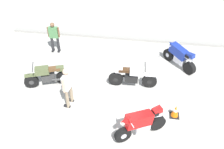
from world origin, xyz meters
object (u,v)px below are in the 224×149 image
object	(u,v)px
motorcycle_blue_sportbike	(179,56)
person_in_white_shirt	(68,85)
person_in_green_shirt	(54,35)
traffic_cone	(175,111)
motorcycle_olive_vintage	(47,76)
motorcycle_silver_cruiser	(132,76)
motorcycle_red_sportbike	(141,123)

from	to	relation	value
motorcycle_blue_sportbike	person_in_white_shirt	distance (m)	5.52
person_in_green_shirt	traffic_cone	world-z (taller)	person_in_green_shirt
person_in_green_shirt	motorcycle_blue_sportbike	bearing A→B (deg)	82.03
motorcycle_blue_sportbike	traffic_cone	bearing A→B (deg)	132.35
person_in_green_shirt	person_in_white_shirt	xyz separation A→B (m)	(1.87, -3.75, 0.11)
traffic_cone	motorcycle_olive_vintage	bearing A→B (deg)	169.13
motorcycle_silver_cruiser	motorcycle_olive_vintage	bearing A→B (deg)	-175.20
motorcycle_olive_vintage	person_in_green_shirt	distance (m)	2.82
motorcycle_silver_cruiser	motorcycle_red_sportbike	bearing A→B (deg)	-81.82
motorcycle_olive_vintage	motorcycle_silver_cruiser	distance (m)	3.66
person_in_white_shirt	person_in_green_shirt	bearing A→B (deg)	-54.90
motorcycle_red_sportbike	motorcycle_blue_sportbike	size ratio (longest dim) A/B	1.11
motorcycle_red_sportbike	motorcycle_silver_cruiser	xyz separation A→B (m)	(-0.49, 2.56, -0.07)
motorcycle_blue_sportbike	motorcycle_silver_cruiser	xyz separation A→B (m)	(-2.07, -1.79, -0.07)
motorcycle_silver_cruiser	traffic_cone	world-z (taller)	motorcycle_silver_cruiser
motorcycle_red_sportbike	motorcycle_silver_cruiser	size ratio (longest dim) A/B	0.84
motorcycle_red_sportbike	traffic_cone	size ratio (longest dim) A/B	3.31
person_in_green_shirt	motorcycle_silver_cruiser	bearing A→B (deg)	58.13
motorcycle_blue_sportbike	person_in_green_shirt	world-z (taller)	person_in_green_shirt
motorcycle_silver_cruiser	traffic_cone	distance (m)	2.33
person_in_white_shirt	traffic_cone	xyz separation A→B (m)	(4.10, -0.01, -0.76)
motorcycle_blue_sportbike	person_in_green_shirt	size ratio (longest dim) A/B	0.98
person_in_white_shirt	traffic_cone	bearing A→B (deg)	-171.56
motorcycle_blue_sportbike	motorcycle_red_sportbike	bearing A→B (deg)	117.87
motorcycle_silver_cruiser	person_in_white_shirt	size ratio (longest dim) A/B	1.19
traffic_cone	person_in_green_shirt	bearing A→B (deg)	147.79
motorcycle_olive_vintage	motorcycle_blue_sportbike	bearing A→B (deg)	-178.97
motorcycle_blue_sportbike	person_in_white_shirt	bearing A→B (deg)	84.45
motorcycle_red_sportbike	motorcycle_olive_vintage	bearing A→B (deg)	-59.11
motorcycle_olive_vintage	motorcycle_blue_sportbike	world-z (taller)	motorcycle_blue_sportbike
motorcycle_olive_vintage	motorcycle_silver_cruiser	xyz separation A→B (m)	(3.63, 0.47, 0.03)
motorcycle_silver_cruiser	motorcycle_blue_sportbike	bearing A→B (deg)	38.18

